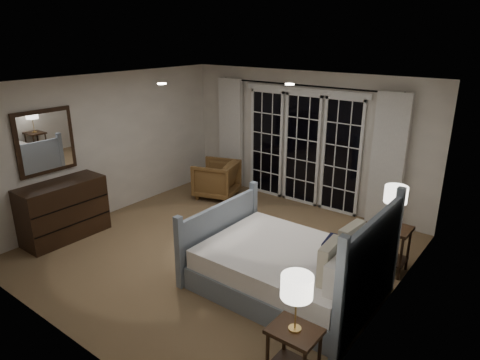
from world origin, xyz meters
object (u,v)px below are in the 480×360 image
Objects in this scene: nightstand_right at (390,242)px; lamp_right at (396,195)px; bed at (290,267)px; lamp_left at (297,287)px; armchair at (216,179)px; dresser at (63,210)px; nightstand_left at (294,348)px.

nightstand_right is 1.13× the size of lamp_right.
bed is 3.98× the size of lamp_left.
lamp_left reaches higher than armchair.
armchair is (-3.73, 0.71, -0.07)m from nightstand_right.
bed is at bearing 122.55° from lamp_left.
nightstand_right is 0.50× the size of dresser.
bed reaches higher than nightstand_left.
dresser is (-3.65, -0.91, 0.14)m from bed.
lamp_right is at bearing 61.12° from armchair.
nightstand_left is at bearing -89.98° from nightstand_right.
nightstand_left is 1.03× the size of lamp_right.
dresser is at bearing -154.20° from lamp_right.
bed is 3.76m from dresser.
armchair reaches higher than nightstand_right.
bed is 3.50m from armchair.
lamp_right is at bearing 90.02° from lamp_left.
bed is 1.51m from nightstand_right.
nightstand_right reaches higher than nightstand_left.
nightstand_left is 2.66m from lamp_right.
nightstand_right is 1.18× the size of lamp_left.
lamp_left is at bearing -89.98° from lamp_right.
lamp_right is at bearing 90.02° from nightstand_left.
bed is 1.54m from nightstand_left.
lamp_left is at bearing -89.98° from nightstand_right.
lamp_right is (-0.00, 2.56, 0.73)m from nightstand_left.
dresser is (-4.47, 0.39, 0.08)m from nightstand_left.
nightstand_left is 4.49m from dresser.
bed is 3.83× the size of lamp_right.
dresser is (-4.47, 0.39, -0.58)m from lamp_left.
armchair is (-3.73, 3.26, -0.68)m from lamp_left.
nightstand_left is at bearing -89.98° from lamp_right.
armchair is at bearing 145.91° from bed.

